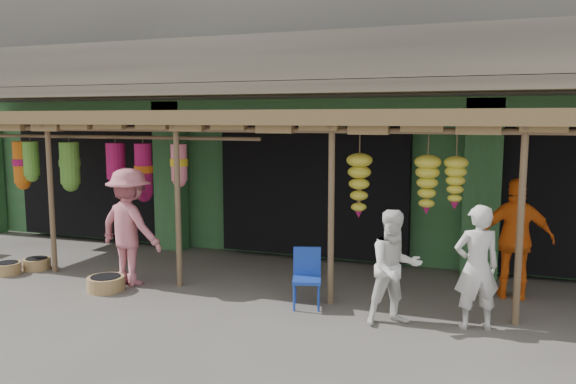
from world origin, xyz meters
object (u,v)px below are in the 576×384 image
(person_vendor, at_px, (516,239))
(person_shopper, at_px, (130,227))
(person_front, at_px, (477,267))
(person_right, at_px, (395,268))
(blue_chair, at_px, (307,274))

(person_vendor, relative_size, person_shopper, 0.96)
(person_front, bearing_deg, person_right, -11.84)
(person_vendor, bearing_deg, blue_chair, 20.26)
(person_front, xyz_separation_m, person_shopper, (-5.29, 0.17, 0.14))
(person_front, relative_size, person_shopper, 0.85)
(person_vendor, height_order, person_shopper, person_shopper)
(person_right, bearing_deg, person_shopper, 143.25)
(blue_chair, bearing_deg, person_vendor, 9.37)
(person_front, distance_m, person_vendor, 1.56)
(blue_chair, height_order, person_front, person_front)
(person_right, bearing_deg, person_front, -21.32)
(person_front, height_order, person_vendor, person_vendor)
(blue_chair, relative_size, person_shopper, 0.44)
(blue_chair, bearing_deg, person_front, -19.34)
(person_front, relative_size, person_vendor, 0.89)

